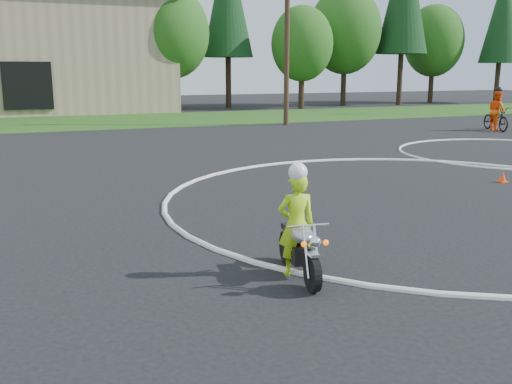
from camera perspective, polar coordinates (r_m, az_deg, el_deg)
name	(u,v)px	position (r m, az deg, el deg)	size (l,w,h in m)	color
grass_strip	(171,119)	(35.78, -8.50, 7.22)	(120.00, 10.00, 0.02)	#1E4714
course_markings	(454,182)	(16.36, 19.23, 0.93)	(19.05, 19.05, 0.12)	silver
primary_motorcycle	(300,248)	(8.38, 4.41, -5.63)	(0.64, 1.73, 0.91)	black
rider_primary_grp	(296,221)	(8.39, 4.06, -2.94)	(0.61, 0.45, 1.69)	#B0E718
rider_second_grp	(496,115)	(31.22, 22.91, 7.09)	(1.36, 2.39, 2.17)	black
treeline	(324,24)	(48.39, 6.83, 16.34)	(38.20, 8.10, 14.52)	#382619
utility_poles	(287,28)	(31.74, 3.12, 16.09)	(41.60, 1.12, 10.00)	#473321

